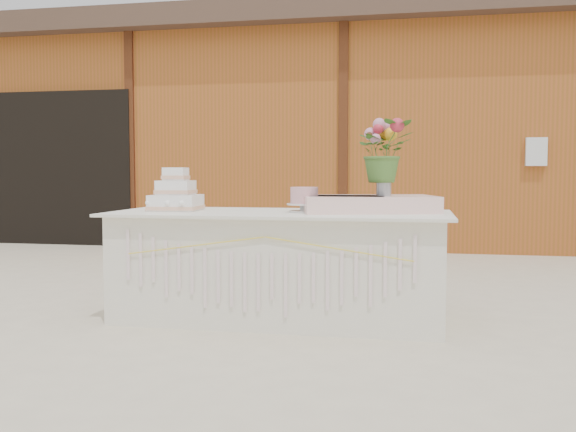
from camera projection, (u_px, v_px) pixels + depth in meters
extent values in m
plane|color=beige|center=(280.00, 319.00, 4.61)|extent=(80.00, 80.00, 0.00)
cube|color=#9B4B20|center=(357.00, 144.00, 10.38)|extent=(12.00, 4.00, 3.00)
cube|color=#453126|center=(358.00, 40.00, 10.26)|extent=(12.60, 4.60, 0.30)
cube|color=black|center=(53.00, 168.00, 9.25)|extent=(2.40, 0.08, 2.20)
cube|color=silver|center=(280.00, 267.00, 4.59)|extent=(2.28, 0.88, 0.75)
cube|color=silver|center=(280.00, 213.00, 4.56)|extent=(2.40, 1.00, 0.02)
cube|color=white|center=(176.00, 203.00, 4.71)|extent=(0.36, 0.36, 0.12)
cube|color=#ECB495|center=(176.00, 207.00, 4.71)|extent=(0.37, 0.37, 0.03)
cube|color=white|center=(176.00, 188.00, 4.70)|extent=(0.26, 0.26, 0.11)
cube|color=#ECB495|center=(176.00, 192.00, 4.70)|extent=(0.27, 0.27, 0.03)
cube|color=white|center=(176.00, 174.00, 4.70)|extent=(0.17, 0.17, 0.09)
cube|color=#ECB495|center=(176.00, 177.00, 4.70)|extent=(0.18, 0.18, 0.03)
cylinder|color=silver|center=(304.00, 211.00, 4.50)|extent=(0.21, 0.21, 0.01)
cylinder|color=silver|center=(304.00, 208.00, 4.50)|extent=(0.06, 0.06, 0.04)
cylinder|color=silver|center=(304.00, 204.00, 4.50)|extent=(0.25, 0.25, 0.01)
cylinder|color=#D19799|center=(304.00, 195.00, 4.49)|extent=(0.19, 0.19, 0.11)
cube|color=beige|center=(368.00, 204.00, 4.52)|extent=(1.03, 0.75, 0.12)
cylinder|color=#B4B3B8|center=(384.00, 186.00, 4.49)|extent=(0.10, 0.10, 0.14)
imported|color=#45712D|center=(384.00, 144.00, 4.47)|extent=(0.47, 0.44, 0.43)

